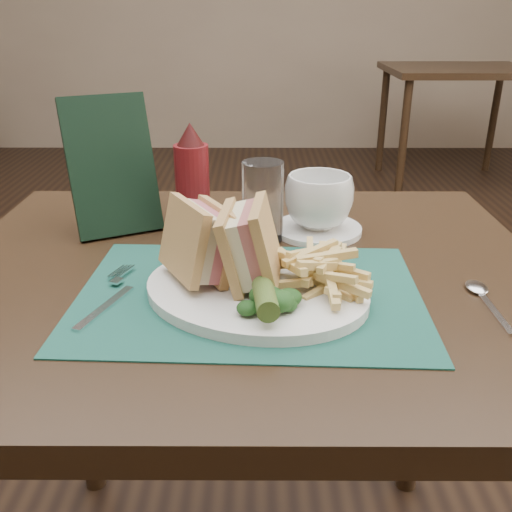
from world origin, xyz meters
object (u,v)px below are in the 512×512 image
(coffee_cup, at_px, (319,201))
(ketchup_bottle, at_px, (192,179))
(plate, at_px, (256,291))
(check_presenter, at_px, (112,166))
(sandwich_half_a, at_px, (184,243))
(saucer, at_px, (317,229))
(drinking_glass, at_px, (263,201))
(table_main, at_px, (248,461))
(table_bg_right, at_px, (452,127))
(sandwich_half_b, at_px, (234,243))
(placemat, at_px, (249,294))

(coffee_cup, relative_size, ketchup_bottle, 0.62)
(plate, xyz_separation_m, check_presenter, (-0.24, 0.25, 0.10))
(sandwich_half_a, height_order, saucer, sandwich_half_a)
(drinking_glass, height_order, ketchup_bottle, ketchup_bottle)
(drinking_glass, bearing_deg, check_presenter, 170.17)
(sandwich_half_a, bearing_deg, coffee_cup, 18.53)
(plate, bearing_deg, ketchup_bottle, 136.31)
(table_main, distance_m, plate, 0.40)
(ketchup_bottle, xyz_separation_m, check_presenter, (-0.13, 0.01, 0.02))
(table_main, xyz_separation_m, drinking_glass, (0.02, 0.11, 0.44))
(table_main, distance_m, table_bg_right, 3.25)
(table_bg_right, relative_size, sandwich_half_a, 8.30)
(table_main, bearing_deg, coffee_cup, 50.18)
(coffee_cup, xyz_separation_m, ketchup_bottle, (-0.21, -0.00, 0.04))
(plate, relative_size, sandwich_half_b, 2.70)
(sandwich_half_b, bearing_deg, plate, -20.69)
(plate, distance_m, saucer, 0.26)
(sandwich_half_a, bearing_deg, check_presenter, 91.98)
(plate, relative_size, saucer, 2.00)
(placemat, bearing_deg, drinking_glass, 84.62)
(placemat, bearing_deg, saucer, 64.00)
(table_bg_right, height_order, sandwich_half_a, sandwich_half_a)
(table_bg_right, bearing_deg, drinking_glass, -113.70)
(table_bg_right, relative_size, check_presenter, 3.90)
(sandwich_half_b, bearing_deg, check_presenter, 137.12)
(sandwich_half_b, bearing_deg, drinking_glass, 84.25)
(table_bg_right, relative_size, saucer, 6.00)
(table_bg_right, distance_m, saucer, 3.10)
(placemat, xyz_separation_m, plate, (0.01, -0.01, 0.01))
(placemat, xyz_separation_m, sandwich_half_b, (-0.02, 0.01, 0.07))
(sandwich_half_a, relative_size, coffee_cup, 0.95)
(placemat, distance_m, ketchup_bottle, 0.27)
(ketchup_bottle, bearing_deg, table_bg_right, 64.15)
(placemat, xyz_separation_m, sandwich_half_a, (-0.09, 0.01, 0.07))
(placemat, bearing_deg, coffee_cup, 64.00)
(plate, bearing_deg, drinking_glass, 109.53)
(saucer, distance_m, coffee_cup, 0.05)
(coffee_cup, bearing_deg, table_main, -129.82)
(saucer, xyz_separation_m, drinking_glass, (-0.09, -0.03, 0.06))
(table_main, distance_m, sandwich_half_b, 0.46)
(placemat, distance_m, drinking_glass, 0.21)
(sandwich_half_a, height_order, coffee_cup, sandwich_half_a)
(sandwich_half_a, distance_m, check_presenter, 0.28)
(placemat, bearing_deg, table_main, 93.84)
(sandwich_half_a, distance_m, saucer, 0.31)
(placemat, height_order, plate, plate)
(table_main, height_order, placemat, placemat)
(placemat, relative_size, coffee_cup, 3.98)
(table_bg_right, height_order, plate, plate)
(plate, relative_size, ketchup_bottle, 1.61)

